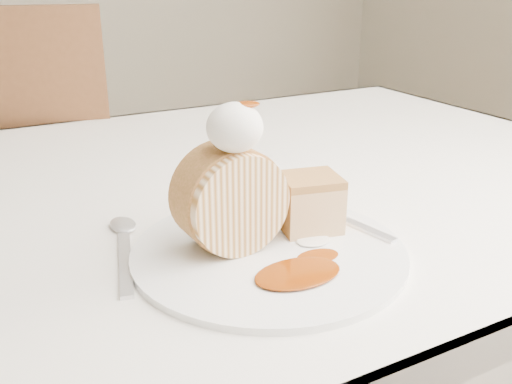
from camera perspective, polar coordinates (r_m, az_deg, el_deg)
table at (r=0.85m, az=-5.64°, el=-4.77°), size 1.40×0.90×0.75m
chair_far at (r=1.41m, az=-23.23°, el=-0.33°), size 0.54×0.54×0.97m
plate at (r=0.61m, az=1.28°, el=-5.97°), size 0.35×0.35×0.01m
roulade_slice at (r=0.59m, az=-2.56°, el=-0.71°), size 0.11×0.06×0.11m
cake_chunk at (r=0.65m, az=5.36°, el=-1.40°), size 0.08×0.07×0.05m
whipped_cream at (r=0.56m, az=-2.15°, el=6.47°), size 0.06×0.06×0.05m
caramel_drizzle at (r=0.56m, az=-1.00°, el=9.38°), size 0.03×0.02×0.01m
caramel_pool at (r=0.56m, az=4.20°, el=-8.09°), size 0.10×0.08×0.00m
fork at (r=0.67m, az=9.53°, el=-3.06°), size 0.06×0.17×0.00m
spoon at (r=0.61m, az=-12.94°, el=-6.89°), size 0.07×0.17×0.00m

